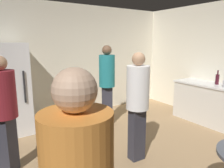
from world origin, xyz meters
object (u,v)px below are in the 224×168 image
Objects in this scene: wine_bottle_on_counter at (217,79)px; person_in_teal_shirt at (107,79)px; person_in_maroon_shirt at (4,107)px; person_in_white_shirt at (138,99)px; refrigerator at (10,90)px.

wine_bottle_on_counter is 0.18× the size of person_in_teal_shirt.
person_in_white_shirt reaches higher than person_in_maroon_shirt.
wine_bottle_on_counter is 2.40m from person_in_teal_shirt.
refrigerator is 5.81× the size of wine_bottle_on_counter.
person_in_teal_shirt is at bearing 168.14° from person_in_white_shirt.
refrigerator is 1.03× the size of person_in_teal_shirt.
wine_bottle_on_counter is 2.41m from person_in_white_shirt.
wine_bottle_on_counter is 0.19× the size of person_in_maroon_shirt.
person_in_maroon_shirt is at bearing -110.48° from person_in_white_shirt.
person_in_white_shirt is (1.46, -2.11, 0.08)m from refrigerator.
person_in_white_shirt is at bearing -55.28° from refrigerator.
refrigerator reaches higher than person_in_maroon_shirt.
person_in_teal_shirt reaches higher than wine_bottle_on_counter.
refrigerator is 4.32m from wine_bottle_on_counter.
person_in_white_shirt reaches higher than wine_bottle_on_counter.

